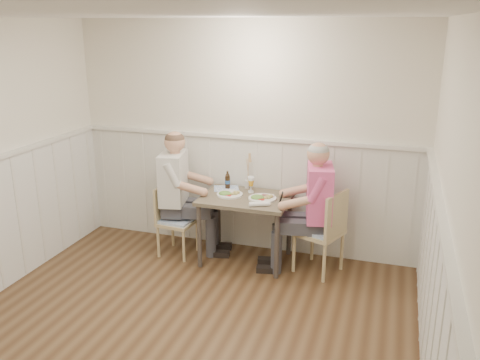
{
  "coord_description": "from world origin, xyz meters",
  "views": [
    {
      "loc": [
        1.65,
        -3.11,
        2.54
      ],
      "look_at": [
        0.14,
        1.64,
        1.0
      ],
      "focal_mm": 38.0,
      "sensor_mm": 36.0,
      "label": 1
    }
  ],
  "objects": [
    {
      "name": "diner_cream",
      "position": [
        -0.67,
        1.85,
        0.6
      ],
      "size": [
        0.73,
        0.52,
        1.44
      ],
      "color": "#3F3F47",
      "rests_on": "ground"
    },
    {
      "name": "gingham_mat",
      "position": [
        -0.16,
        2.05,
        0.75
      ],
      "size": [
        0.34,
        0.31,
        0.01
      ],
      "color": "#5B85C2",
      "rests_on": "dining_table"
    },
    {
      "name": "beer_glass_a",
      "position": [
        0.13,
        2.04,
        0.86
      ],
      "size": [
        0.07,
        0.07,
        0.17
      ],
      "color": "silver",
      "rests_on": "dining_table"
    },
    {
      "name": "grass_vase",
      "position": [
        0.06,
        2.14,
        0.95
      ],
      "size": [
        0.05,
        0.05,
        0.44
      ],
      "color": "silver",
      "rests_on": "dining_table"
    },
    {
      "name": "plate_diner",
      "position": [
        -0.06,
        1.83,
        0.77
      ],
      "size": [
        0.29,
        0.29,
        0.07
      ],
      "color": "white",
      "rests_on": "dining_table"
    },
    {
      "name": "chair_left",
      "position": [
        -0.7,
        1.77,
        0.44
      ],
      "size": [
        0.41,
        0.41,
        0.8
      ],
      "color": "tan",
      "rests_on": "ground"
    },
    {
      "name": "room_shell",
      "position": [
        0.0,
        0.0,
        1.52
      ],
      "size": [
        4.04,
        4.54,
        2.6
      ],
      "color": "white",
      "rests_on": "ground"
    },
    {
      "name": "chair_right",
      "position": [
        1.0,
        1.82,
        0.49
      ],
      "size": [
        0.56,
        0.56,
        0.91
      ],
      "color": "tan",
      "rests_on": "ground"
    },
    {
      "name": "beer_glass_b",
      "position": [
        0.15,
        2.0,
        0.86
      ],
      "size": [
        0.07,
        0.07,
        0.17
      ],
      "color": "silver",
      "rests_on": "dining_table"
    },
    {
      "name": "ground_plane",
      "position": [
        0.0,
        0.0,
        0.0
      ],
      "size": [
        4.5,
        4.5,
        0.0
      ],
      "primitive_type": "plane",
      "color": "#482E1A"
    },
    {
      "name": "beer_bottle",
      "position": [
        -0.14,
        2.06,
        0.84
      ],
      "size": [
        0.06,
        0.06,
        0.21
      ],
      "color": "black",
      "rests_on": "dining_table"
    },
    {
      "name": "plate_man",
      "position": [
        0.32,
        1.81,
        0.77
      ],
      "size": [
        0.3,
        0.3,
        0.07
      ],
      "color": "white",
      "rests_on": "dining_table"
    },
    {
      "name": "dining_table",
      "position": [
        0.14,
        1.84,
        0.65
      ],
      "size": [
        0.95,
        0.7,
        0.75
      ],
      "color": "brown",
      "rests_on": "ground"
    },
    {
      "name": "rolled_napkin",
      "position": [
        0.36,
        1.6,
        0.77
      ],
      "size": [
        0.21,
        0.13,
        0.05
      ],
      "color": "white",
      "rests_on": "dining_table"
    },
    {
      "name": "wainscot",
      "position": [
        0.0,
        0.69,
        0.69
      ],
      "size": [
        4.0,
        4.49,
        1.34
      ],
      "color": "beige",
      "rests_on": "ground"
    },
    {
      "name": "man_in_pink",
      "position": [
        0.89,
        1.83,
        0.6
      ],
      "size": [
        0.72,
        0.52,
        1.43
      ],
      "color": "#3F3F47",
      "rests_on": "ground"
    }
  ]
}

